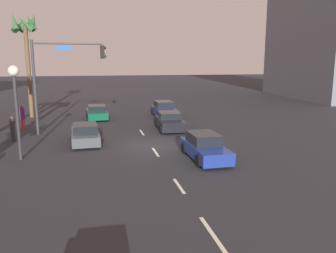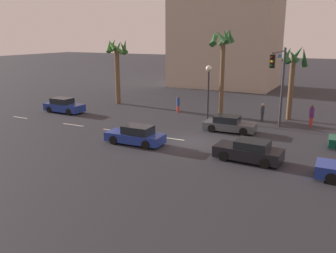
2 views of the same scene
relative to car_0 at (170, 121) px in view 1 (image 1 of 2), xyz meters
The scene contains 15 objects.
ground_plane 5.46m from the car_0, 154.84° to the left, with size 220.00×220.00×0.00m, color #28282D.
lane_stripe_1 16.54m from the car_0, behind, with size 2.30×0.14×0.01m, color silver.
lane_stripe_2 12.38m from the car_0, 169.24° to the left, with size 1.80×0.14×0.01m, color silver.
lane_stripe_3 6.89m from the car_0, 160.36° to the left, with size 1.94×0.14×0.01m, color silver.
lane_stripe_4 2.49m from the car_0, 106.71° to the left, with size 2.02×0.14×0.01m, color silver.
car_0 is the anchor object (origin of this frame).
car_1 8.33m from the car_0, behind, with size 4.37×1.84×1.39m.
car_3 6.49m from the car_0, ahead, with size 4.69×1.94×1.46m.
car_4 7.18m from the car_0, 117.23° to the left, with size 4.29×2.00×1.30m.
car_5 8.43m from the car_0, 40.84° to the left, with size 4.29×2.05×1.29m.
traffic_signal 9.07m from the car_0, 88.80° to the left, with size 0.33×5.21×6.76m.
streetlamp 12.07m from the car_0, 123.40° to the left, with size 0.56×0.56×5.07m.
pedestrian_0 11.26m from the car_0, 98.15° to the left, with size 0.46×0.46×1.70m.
pedestrian_1 11.60m from the car_0, 77.01° to the left, with size 0.48×0.48×1.90m.
palm_tree_0 16.01m from the car_0, 53.32° to the left, with size 2.48×2.60×9.77m.
Camera 1 is at (-20.66, 3.43, 5.28)m, focal length 36.31 mm.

